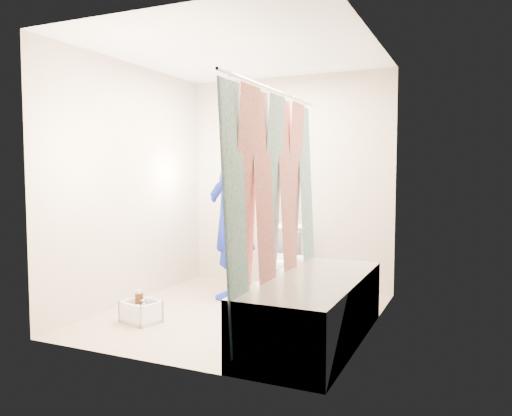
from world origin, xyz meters
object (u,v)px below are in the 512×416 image
at_px(cleaning_caddy, 142,313).
at_px(bathtub, 314,307).
at_px(plumber, 232,209).
at_px(toilet, 282,262).

bearing_deg(cleaning_caddy, bathtub, 20.20).
relative_size(bathtub, plumber, 0.94).
height_order(toilet, cleaning_caddy, toilet).
bearing_deg(toilet, plumber, 176.97).
relative_size(toilet, cleaning_caddy, 2.07).
relative_size(plumber, cleaning_caddy, 5.09).
bearing_deg(plumber, cleaning_caddy, -24.13).
distance_m(toilet, cleaning_caddy, 1.56).
distance_m(bathtub, cleaning_caddy, 1.54).
distance_m(bathtub, toilet, 1.33).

